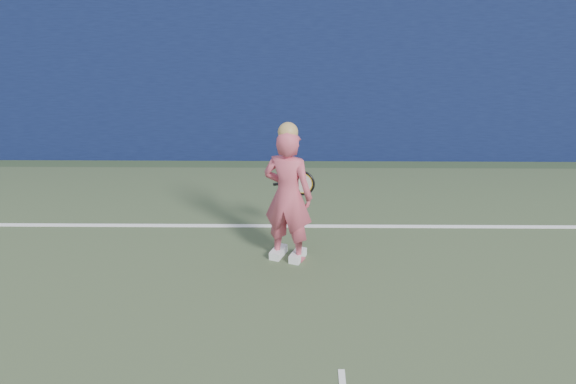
{
  "coord_description": "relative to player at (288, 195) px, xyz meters",
  "views": [
    {
      "loc": [
        -0.43,
        -5.02,
        4.33
      ],
      "look_at": [
        -0.5,
        3.17,
        0.83
      ],
      "focal_mm": 50.0,
      "sensor_mm": 36.0,
      "label": 1
    }
  ],
  "objects": [
    {
      "name": "player",
      "position": [
        0.0,
        0.0,
        0.0
      ],
      "size": [
        0.66,
        0.55,
        1.64
      ],
      "rotation": [
        0.0,
        0.0,
        2.78
      ],
      "color": "#CB4F62",
      "rests_on": "ground"
    },
    {
      "name": "racket",
      "position": [
        0.14,
        0.39,
        -0.01
      ],
      "size": [
        0.5,
        0.31,
        0.3
      ],
      "rotation": [
        0.0,
        0.0,
        -0.62
      ],
      "color": "black",
      "rests_on": "ground"
    },
    {
      "name": "backstop_wall",
      "position": [
        0.5,
        3.33,
        0.46
      ],
      "size": [
        24.0,
        0.4,
        2.5
      ],
      "primitive_type": "cube",
      "color": "#0C1437",
      "rests_on": "ground"
    }
  ]
}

